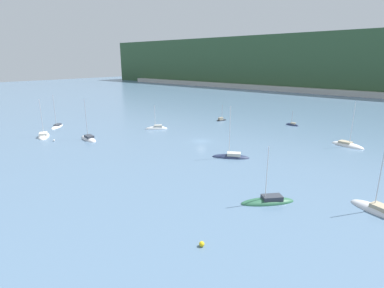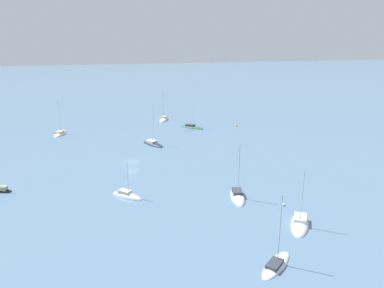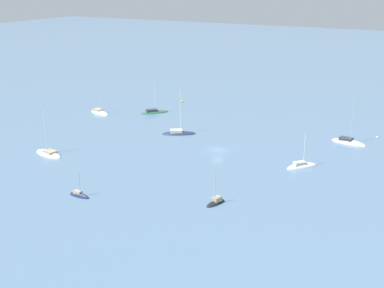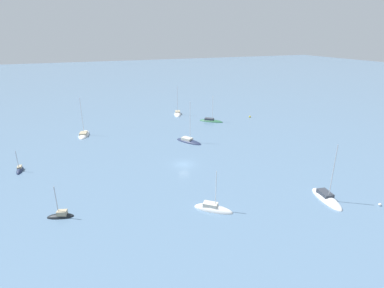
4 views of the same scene
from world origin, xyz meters
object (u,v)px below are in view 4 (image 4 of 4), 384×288
object	(u,v)px
sailboat_1	(20,170)
sailboat_5	(213,209)
sailboat_0	(211,121)
sailboat_2	(189,141)
mooring_buoy_0	(250,117)
sailboat_9	(84,135)
sailboat_4	(178,114)
mooring_buoy_1	(380,204)
sailboat_6	(61,216)
sailboat_3	(326,199)

from	to	relation	value
sailboat_1	sailboat_5	distance (m)	46.91
sailboat_0	sailboat_2	xyz separation A→B (m)	(-17.20, 15.41, 0.02)
sailboat_1	mooring_buoy_0	xyz separation A→B (m)	(20.11, -75.10, 0.25)
sailboat_9	sailboat_1	bearing A→B (deg)	157.17
sailboat_4	mooring_buoy_0	world-z (taller)	sailboat_4
sailboat_1	sailboat_9	world-z (taller)	sailboat_9
sailboat_9	mooring_buoy_0	xyz separation A→B (m)	(-1.47, -59.68, 0.25)
sailboat_1	sailboat_5	size ratio (longest dim) A/B	0.66
sailboat_0	sailboat_2	bearing A→B (deg)	-90.75
sailboat_5	sailboat_0	bearing A→B (deg)	106.48
sailboat_5	mooring_buoy_1	xyz separation A→B (m)	(-10.36, -29.30, 0.16)
sailboat_6	mooring_buoy_0	size ratio (longest dim) A/B	9.83
sailboat_5	mooring_buoy_0	size ratio (longest dim) A/B	13.15
sailboat_2	mooring_buoy_0	size ratio (longest dim) A/B	19.02
sailboat_5	mooring_buoy_1	distance (m)	31.08
sailboat_6	mooring_buoy_1	distance (m)	57.88
sailboat_3	mooring_buoy_1	distance (m)	9.23
sailboat_3	mooring_buoy_1	world-z (taller)	sailboat_3
sailboat_1	sailboat_4	xyz separation A→B (m)	(34.64, -51.18, 0.02)
sailboat_0	sailboat_4	size ratio (longest dim) A/B	0.84
sailboat_4	sailboat_2	bearing A→B (deg)	5.50
sailboat_3	mooring_buoy_1	xyz separation A→B (m)	(-5.46, -7.44, 0.15)
sailboat_4	mooring_buoy_1	bearing A→B (deg)	28.49
sailboat_6	sailboat_4	bearing A→B (deg)	-110.01
mooring_buoy_1	sailboat_1	bearing A→B (deg)	56.65
mooring_buoy_1	sailboat_4	bearing A→B (deg)	9.41
sailboat_3	sailboat_2	bearing A→B (deg)	-152.10
sailboat_0	mooring_buoy_1	distance (m)	63.04
sailboat_4	sailboat_6	world-z (taller)	sailboat_4
sailboat_1	sailboat_2	distance (m)	43.83
sailboat_0	sailboat_6	size ratio (longest dim) A/B	1.53
sailboat_2	mooring_buoy_1	world-z (taller)	sailboat_2
sailboat_2	sailboat_6	world-z (taller)	sailboat_2
sailboat_1	mooring_buoy_1	size ratio (longest dim) A/B	11.02
sailboat_1	sailboat_4	bearing A→B (deg)	126.82
sailboat_2	sailboat_5	bearing A→B (deg)	-45.92
sailboat_2	mooring_buoy_0	bearing A→B (deg)	86.25
sailboat_4	sailboat_9	distance (m)	38.05
sailboat_0	sailboat_4	world-z (taller)	sailboat_4
sailboat_1	sailboat_0	bearing A→B (deg)	112.12
sailboat_2	sailboat_6	distance (m)	44.15
sailboat_1	sailboat_2	xyz separation A→B (m)	(3.60, -43.68, 0.04)
sailboat_1	sailboat_6	bearing A→B (deg)	23.48
sailboat_4	sailboat_9	xyz separation A→B (m)	(-13.05, 35.75, -0.02)
sailboat_1	sailboat_3	world-z (taller)	sailboat_3
sailboat_0	sailboat_1	world-z (taller)	sailboat_0
mooring_buoy_1	sailboat_9	bearing A→B (deg)	37.29
sailboat_6	mooring_buoy_1	world-z (taller)	sailboat_6
sailboat_0	mooring_buoy_0	xyz separation A→B (m)	(-0.69, -16.01, 0.22)
mooring_buoy_1	sailboat_6	bearing A→B (deg)	71.53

